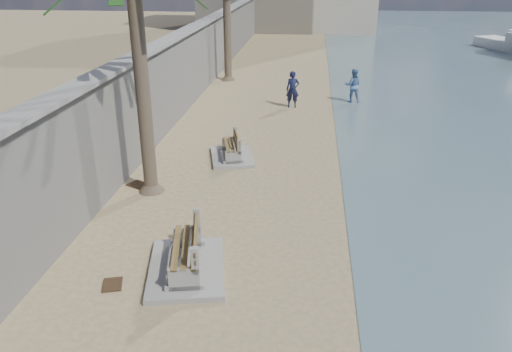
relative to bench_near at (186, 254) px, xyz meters
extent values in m
cube|color=gray|center=(-3.42, 15.91, 1.30)|extent=(0.45, 70.00, 3.50)
cube|color=gray|center=(-3.42, 15.91, 3.10)|extent=(0.80, 70.00, 0.12)
cube|color=gray|center=(0.00, 0.00, -0.39)|extent=(2.14, 2.76, 0.14)
cube|color=gray|center=(-0.09, 7.23, -0.40)|extent=(1.89, 2.38, 0.11)
cylinder|color=brown|center=(-2.12, 4.16, 3.02)|extent=(0.42, 0.42, 6.95)
cylinder|color=brown|center=(-2.35, 20.32, 3.30)|extent=(0.44, 0.44, 7.51)
imported|color=#131734|center=(1.78, 14.51, 0.56)|extent=(0.77, 0.55, 2.02)
imported|color=#5276A9|center=(4.78, 15.87, 0.49)|extent=(0.93, 0.73, 1.88)
cube|color=#382616|center=(-2.68, 4.56, -0.44)|extent=(0.81, 0.75, 0.03)
cube|color=#382616|center=(-1.50, -0.73, -0.44)|extent=(0.55, 0.62, 0.03)
camera|label=1|loc=(2.66, -9.47, 6.06)|focal=35.00mm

